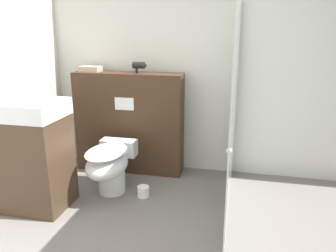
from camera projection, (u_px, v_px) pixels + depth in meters
wall_back at (175, 65)px, 3.75m from camera, size 8.00×0.06×2.50m
partition_panel at (129, 123)px, 3.83m from camera, size 1.26×0.28×1.17m
shower_glass at (234, 111)px, 2.80m from camera, size 0.04×1.81×1.92m
toilet at (110, 165)px, 3.32m from camera, size 0.39×0.70×0.50m
sink_vanity at (31, 155)px, 3.03m from camera, size 0.65×0.49×1.17m
hair_drier at (140, 65)px, 3.61m from camera, size 0.16×0.07×0.12m
folded_towel at (91, 69)px, 3.77m from camera, size 0.23×0.16×0.06m
spare_toilet_roll at (143, 191)px, 3.32m from camera, size 0.12×0.12×0.11m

